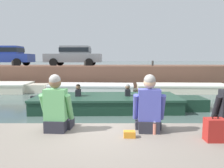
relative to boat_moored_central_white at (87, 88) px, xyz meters
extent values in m
plane|color=#4C605B|center=(1.24, -3.85, -0.24)|extent=(400.00, 400.00, 0.00)
cube|color=brown|center=(1.24, 4.74, 0.50)|extent=(60.00, 6.00, 1.49)
cube|color=brown|center=(1.24, 1.86, 1.29)|extent=(60.00, 0.24, 0.08)
cube|color=silver|center=(-3.12, 0.01, 0.00)|extent=(1.16, 1.18, 0.49)
cube|color=white|center=(0.25, -0.02, -0.04)|extent=(5.19, 2.19, 0.41)
cube|color=white|center=(-2.78, 0.20, -0.04)|extent=(1.08, 1.07, 0.41)
cube|color=white|center=(0.25, -0.02, 0.21)|extent=(5.25, 2.25, 0.08)
cube|color=brown|center=(0.63, -0.05, 0.11)|extent=(0.36, 1.65, 0.06)
cube|color=silver|center=(5.83, -0.11, -0.04)|extent=(5.53, 2.15, 0.41)
cube|color=white|center=(5.83, -0.11, 0.21)|extent=(5.60, 2.22, 0.08)
cube|color=brown|center=(5.42, -0.08, 0.11)|extent=(0.33, 1.68, 0.06)
cube|color=#193828|center=(1.28, -4.77, 0.00)|extent=(5.73, 2.22, 0.48)
cube|color=#193828|center=(4.69, -4.70, 0.00)|extent=(1.16, 1.18, 0.48)
cube|color=#244836|center=(1.28, -4.77, 0.28)|extent=(5.79, 2.28, 0.08)
cube|color=brown|center=(0.85, -4.78, 0.18)|extent=(0.28, 1.89, 0.06)
cube|color=black|center=(-1.66, -4.84, 0.10)|extent=(0.16, 0.20, 0.45)
cube|color=black|center=(2.13, -4.76, 0.36)|extent=(0.21, 0.32, 0.44)
sphere|color=brown|center=(2.13, -4.76, 0.68)|extent=(0.19, 0.19, 0.19)
sphere|color=gray|center=(2.13, -4.76, 0.72)|extent=(0.17, 0.17, 0.17)
cube|color=black|center=(0.14, -4.80, 0.36)|extent=(0.21, 0.32, 0.44)
sphere|color=brown|center=(0.14, -4.80, 0.68)|extent=(0.19, 0.19, 0.19)
sphere|color=black|center=(0.14, -4.80, 0.72)|extent=(0.17, 0.17, 0.17)
cube|color=#233893|center=(-6.81, 3.65, 1.87)|extent=(4.06, 1.75, 0.64)
cube|color=#233893|center=(-6.65, 3.65, 2.49)|extent=(2.03, 1.54, 0.60)
cube|color=black|center=(-6.65, 3.65, 2.49)|extent=(2.11, 1.57, 0.33)
cylinder|color=black|center=(-5.55, 2.76, 1.55)|extent=(0.60, 0.18, 0.60)
cylinder|color=black|center=(-5.55, 4.54, 1.55)|extent=(0.60, 0.18, 0.60)
cube|color=slate|center=(-1.49, 3.65, 1.87)|extent=(4.35, 1.94, 0.64)
cube|color=slate|center=(-1.32, 3.64, 2.49)|extent=(2.20, 1.65, 0.60)
cube|color=black|center=(-1.32, 3.64, 2.49)|extent=(2.28, 1.69, 0.33)
cylinder|color=black|center=(-2.85, 2.78, 1.55)|extent=(0.61, 0.20, 0.60)
cylinder|color=black|center=(-2.79, 4.61, 1.55)|extent=(0.61, 0.20, 0.60)
cylinder|color=black|center=(-0.19, 2.69, 1.55)|extent=(0.61, 0.20, 0.60)
cylinder|color=black|center=(-0.13, 4.52, 1.55)|extent=(0.61, 0.20, 0.60)
cylinder|color=#2D2B28|center=(-5.53, 1.99, 1.42)|extent=(0.14, 0.14, 0.35)
sphere|color=#2D2B28|center=(-5.53, 1.99, 1.62)|extent=(0.15, 0.15, 0.15)
cylinder|color=#2D2B28|center=(-0.41, 1.99, 1.42)|extent=(0.14, 0.14, 0.35)
sphere|color=#2D2B28|center=(-0.41, 1.99, 1.62)|extent=(0.15, 0.15, 0.15)
cylinder|color=#2D2B28|center=(4.37, 1.99, 1.42)|extent=(0.14, 0.14, 0.35)
sphere|color=#2D2B28|center=(4.37, 1.99, 1.62)|extent=(0.15, 0.15, 0.15)
cube|color=#282833|center=(0.56, -9.89, 0.69)|extent=(0.36, 0.31, 0.20)
cube|color=#282833|center=(0.58, -9.68, 0.66)|extent=(0.46, 0.35, 0.14)
cube|color=#66B26B|center=(0.56, -9.89, 1.05)|extent=(0.38, 0.25, 0.52)
cylinder|color=#66B26B|center=(0.79, -9.86, 0.99)|extent=(0.11, 0.29, 0.47)
cylinder|color=#66B26B|center=(0.35, -9.83, 0.99)|extent=(0.11, 0.29, 0.47)
sphere|color=brown|center=(0.56, -9.89, 1.42)|extent=(0.20, 0.20, 0.20)
sphere|color=gray|center=(0.56, -9.90, 1.46)|extent=(0.19, 0.19, 0.19)
cube|color=#282833|center=(2.12, -9.91, 0.69)|extent=(0.36, 0.31, 0.20)
cube|color=#282833|center=(2.14, -9.69, 0.66)|extent=(0.46, 0.35, 0.14)
cube|color=#4C51B2|center=(2.12, -9.91, 1.05)|extent=(0.38, 0.25, 0.52)
cylinder|color=#4C51B2|center=(2.34, -9.88, 0.99)|extent=(0.11, 0.29, 0.47)
cylinder|color=#4C51B2|center=(1.90, -9.85, 0.99)|extent=(0.11, 0.29, 0.47)
sphere|color=tan|center=(2.12, -9.91, 1.42)|extent=(0.20, 0.20, 0.20)
sphere|color=gray|center=(2.12, -9.92, 1.46)|extent=(0.19, 0.19, 0.19)
cube|color=#282833|center=(3.45, -9.78, 0.66)|extent=(0.46, 0.35, 0.14)
cylinder|color=black|center=(3.22, -9.94, 0.99)|extent=(0.11, 0.29, 0.47)
cylinder|color=#E07F6B|center=(2.19, -10.04, 0.68)|extent=(0.06, 0.06, 0.18)
cylinder|color=white|center=(2.19, -10.04, 0.78)|extent=(0.04, 0.04, 0.02)
cube|color=#A5231E|center=(3.02, -10.34, 0.76)|extent=(0.28, 0.20, 0.34)
cube|color=#A5231E|center=(3.02, -10.23, 0.71)|extent=(0.22, 0.06, 0.18)
torus|color=black|center=(3.02, -10.34, 0.95)|extent=(0.10, 0.02, 0.10)
cube|color=orange|center=(1.77, -10.18, 0.64)|extent=(0.18, 0.12, 0.10)
camera|label=1|loc=(1.50, -13.46, 1.80)|focal=35.00mm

